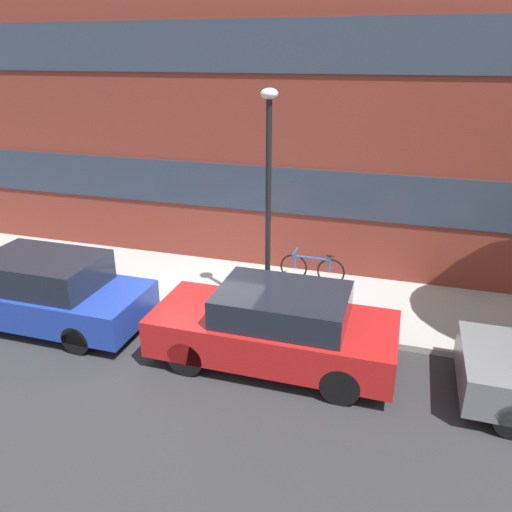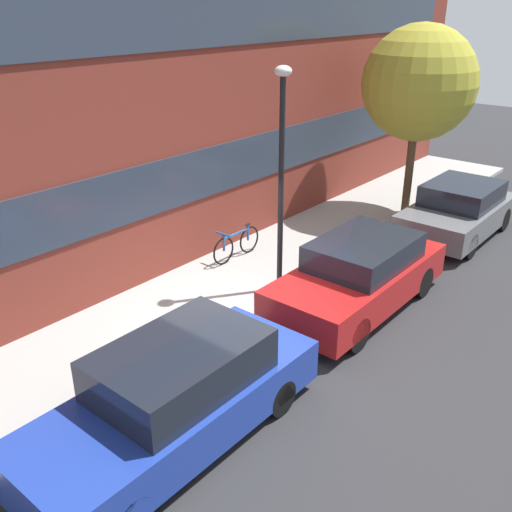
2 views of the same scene
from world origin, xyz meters
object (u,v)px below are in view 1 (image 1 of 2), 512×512
Objects in this scene: parked_car_blue at (41,291)px; lamp_post at (268,182)px; parked_car_red at (275,327)px; bicycle at (312,268)px; fire_hydrant at (89,272)px.

lamp_post is (4.29, 1.53, 2.17)m from parked_car_blue.
lamp_post is at bearing -69.64° from parked_car_red.
lamp_post is at bearing 71.41° from bicycle.
parked_car_blue reaches higher than bicycle.
fire_hydrant is at bearing 179.66° from lamp_post.
fire_hydrant is at bearing -91.44° from parked_car_blue.
parked_car_blue is 5.05m from lamp_post.
bicycle is at bearing 19.16° from fire_hydrant.
fire_hydrant is 4.89m from lamp_post.
lamp_post reaches higher than parked_car_red.
fire_hydrant is at bearing -17.83° from parked_car_red.
parked_car_red is 0.95× the size of lamp_post.
lamp_post is at bearing -0.34° from fire_hydrant.
lamp_post is (-0.60, -1.71, 2.39)m from bicycle.
parked_car_blue is 5.87m from bicycle.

